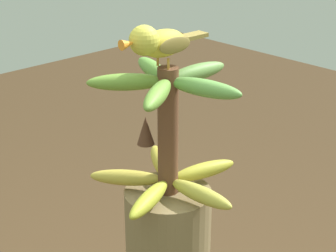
{
  "coord_description": "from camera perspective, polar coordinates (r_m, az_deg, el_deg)",
  "views": [
    {
      "loc": [
        0.78,
        -0.74,
        1.64
      ],
      "look_at": [
        0.0,
        0.0,
        1.19
      ],
      "focal_mm": 62.35,
      "sensor_mm": 36.0,
      "label": 1
    }
  ],
  "objects": [
    {
      "name": "banana_bunch",
      "position": [
        1.17,
        -0.08,
        -0.6
      ],
      "size": [
        0.32,
        0.32,
        0.27
      ],
      "color": "brown",
      "rests_on": "banana_tree"
    },
    {
      "name": "perched_bird",
      "position": [
        1.1,
        -1.13,
        8.2
      ],
      "size": [
        0.06,
        0.2,
        0.09
      ],
      "color": "#C68933",
      "rests_on": "banana_bunch"
    }
  ]
}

